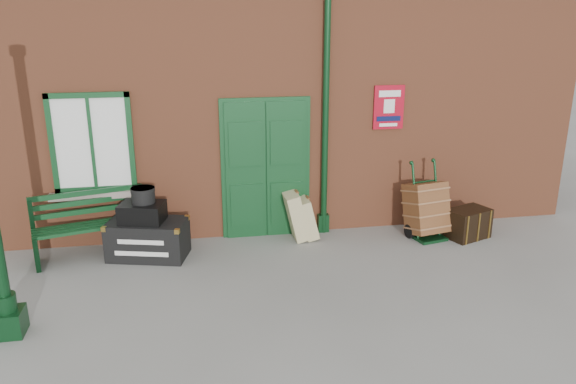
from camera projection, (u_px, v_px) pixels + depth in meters
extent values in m
plane|color=gray|center=(302.00, 272.00, 7.94)|extent=(80.00, 80.00, 0.00)
cube|color=#984F31|center=(266.00, 95.00, 10.61)|extent=(10.00, 4.00, 4.00)
cube|color=#103B1B|center=(266.00, 170.00, 8.92)|extent=(1.42, 0.12, 2.32)
cube|color=white|center=(92.00, 143.00, 8.31)|extent=(1.20, 0.08, 1.50)
cylinder|color=black|center=(326.00, 113.00, 8.77)|extent=(0.10, 0.10, 4.00)
cube|color=#AA0C1F|center=(389.00, 107.00, 8.98)|extent=(0.50, 0.03, 0.70)
cube|color=black|center=(9.00, 322.00, 6.36)|extent=(0.34, 0.34, 0.30)
cylinder|color=black|center=(5.00, 303.00, 6.28)|extent=(0.24, 0.24, 0.20)
cube|color=#103B1B|center=(92.00, 226.00, 8.28)|extent=(1.69, 0.84, 0.04)
cube|color=#103B1B|center=(87.00, 202.00, 8.39)|extent=(1.59, 0.46, 0.44)
cube|color=black|center=(36.00, 250.00, 8.04)|extent=(0.19, 0.49, 0.49)
cube|color=black|center=(146.00, 233.00, 8.67)|extent=(0.19, 0.49, 0.49)
cube|color=black|center=(148.00, 239.00, 8.34)|extent=(1.25, 0.89, 0.57)
cube|color=black|center=(142.00, 212.00, 8.21)|extent=(0.72, 0.60, 0.28)
cylinder|color=black|center=(143.00, 195.00, 8.16)|extent=(0.42, 0.42, 0.23)
cube|color=tan|center=(295.00, 215.00, 9.01)|extent=(0.40, 0.55, 0.79)
cube|color=tan|center=(306.00, 217.00, 9.06)|extent=(0.36, 0.50, 0.68)
cube|color=black|center=(430.00, 238.00, 9.05)|extent=(0.54, 0.43, 0.05)
cylinder|color=black|center=(415.00, 202.00, 8.95)|extent=(0.11, 0.34, 1.21)
cylinder|color=black|center=(437.00, 199.00, 9.10)|extent=(0.11, 0.34, 1.21)
cylinder|color=black|center=(409.00, 231.00, 9.09)|extent=(0.09, 0.23, 0.23)
cylinder|color=black|center=(437.00, 227.00, 9.29)|extent=(0.09, 0.23, 0.23)
cube|color=brown|center=(426.00, 208.00, 9.04)|extent=(0.71, 0.75, 0.89)
cube|color=black|center=(468.00, 223.00, 9.08)|extent=(0.78, 0.64, 0.48)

